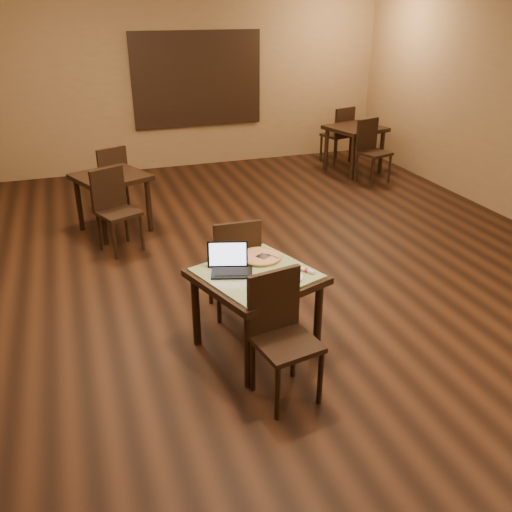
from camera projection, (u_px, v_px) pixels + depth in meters
name	position (u px, v px, depth m)	size (l,w,h in m)	color
ground	(266.00, 286.00, 5.93)	(10.00, 10.00, 0.00)	black
wall_back	(169.00, 83.00, 9.55)	(8.00, 0.02, 3.00)	#8D6948
mural	(197.00, 80.00, 9.65)	(2.34, 0.05, 1.64)	#244A86
tiled_table	(256.00, 283.00, 4.60)	(1.17, 1.17, 0.76)	black
chair_main_near	(281.00, 329.00, 4.11)	(0.51, 0.51, 1.02)	black
chair_main_far	(235.00, 262.00, 5.15)	(0.46, 0.46, 1.03)	black
laptop	(230.00, 264.00, 4.56)	(0.40, 0.36, 0.23)	black
plate	(289.00, 277.00, 4.46)	(0.24, 0.24, 0.01)	white
pizza_slice	(289.00, 275.00, 4.46)	(0.19, 0.19, 0.02)	beige
pizza_pan	(260.00, 258.00, 4.79)	(0.36, 0.36, 0.01)	silver
pizza_whole	(260.00, 257.00, 4.79)	(0.38, 0.38, 0.03)	beige
spatula	(263.00, 256.00, 4.77)	(0.10, 0.25, 0.01)	silver
napkin_roll	(307.00, 270.00, 4.55)	(0.11, 0.14, 0.04)	white
other_table_a	(355.00, 134.00, 9.61)	(1.06, 1.06, 0.81)	black
other_table_a_chair_near	(371.00, 147.00, 9.11)	(0.56, 0.56, 1.05)	black
other_table_a_chair_far	(340.00, 132.00, 10.18)	(0.56, 0.56, 1.05)	black
other_table_b	(111.00, 184.00, 7.09)	(1.09, 1.09, 0.78)	black
other_table_b_chair_near	(114.00, 205.00, 6.60)	(0.57, 0.57, 1.01)	black
other_table_b_chair_far	(110.00, 177.00, 7.64)	(0.57, 0.57, 1.01)	black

